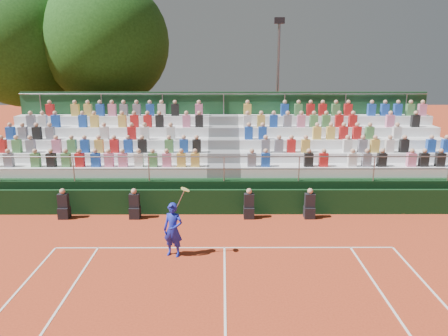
{
  "coord_description": "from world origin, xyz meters",
  "views": [
    {
      "loc": [
        -0.06,
        -13.12,
        5.98
      ],
      "look_at": [
        0.0,
        3.5,
        1.8
      ],
      "focal_mm": 35.0,
      "sensor_mm": 36.0,
      "label": 1
    }
  ],
  "objects_px": {
    "tennis_player": "(173,230)",
    "floodlight_mast": "(278,78)",
    "tree_west": "(22,44)",
    "tree_east": "(106,43)"
  },
  "relations": [
    {
      "from": "tennis_player",
      "to": "floodlight_mast",
      "type": "height_order",
      "value": "floodlight_mast"
    },
    {
      "from": "tree_west",
      "to": "tree_east",
      "type": "xyz_separation_m",
      "value": [
        4.9,
        -0.24,
        0.02
      ]
    },
    {
      "from": "tree_west",
      "to": "floodlight_mast",
      "type": "xyz_separation_m",
      "value": [
        14.81,
        0.62,
        -1.99
      ]
    },
    {
      "from": "tree_east",
      "to": "floodlight_mast",
      "type": "relative_size",
      "value": 1.26
    },
    {
      "from": "tennis_player",
      "to": "floodlight_mast",
      "type": "relative_size",
      "value": 0.27
    },
    {
      "from": "tree_west",
      "to": "tree_east",
      "type": "bearing_deg",
      "value": -2.77
    },
    {
      "from": "tennis_player",
      "to": "tree_west",
      "type": "height_order",
      "value": "tree_west"
    },
    {
      "from": "tree_west",
      "to": "tree_east",
      "type": "height_order",
      "value": "tree_west"
    },
    {
      "from": "tree_east",
      "to": "floodlight_mast",
      "type": "xyz_separation_m",
      "value": [
        9.92,
        0.86,
        -2.01
      ]
    },
    {
      "from": "tree_west",
      "to": "floodlight_mast",
      "type": "distance_m",
      "value": 14.96
    }
  ]
}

